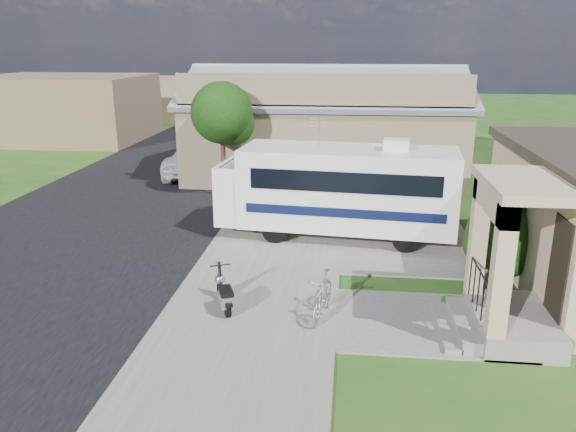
# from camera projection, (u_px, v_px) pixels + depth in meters

# --- Properties ---
(ground) EXTENTS (120.00, 120.00, 0.00)m
(ground) POSITION_uv_depth(u_px,v_px,m) (297.00, 297.00, 13.71)
(ground) COLOR #204913
(street_slab) EXTENTS (9.00, 80.00, 0.02)m
(street_slab) POSITION_uv_depth(u_px,v_px,m) (145.00, 188.00, 23.99)
(street_slab) COLOR black
(street_slab) RESTS_ON ground
(sidewalk_slab) EXTENTS (4.00, 80.00, 0.06)m
(sidewalk_slab) POSITION_uv_depth(u_px,v_px,m) (296.00, 192.00, 23.30)
(sidewalk_slab) COLOR #67645C
(sidewalk_slab) RESTS_ON ground
(driveway_slab) EXTENTS (7.00, 6.00, 0.05)m
(driveway_slab) POSITION_uv_depth(u_px,v_px,m) (357.00, 238.00, 17.82)
(driveway_slab) COLOR #67645C
(driveway_slab) RESTS_ON ground
(walk_slab) EXTENTS (4.00, 3.00, 0.05)m
(walk_slab) POSITION_uv_depth(u_px,v_px,m) (427.00, 322.00, 12.44)
(walk_slab) COLOR #67645C
(walk_slab) RESTS_ON ground
(warehouse) EXTENTS (12.50, 8.40, 5.04)m
(warehouse) POSITION_uv_depth(u_px,v_px,m) (325.00, 131.00, 26.39)
(warehouse) COLOR brown
(warehouse) RESTS_ON ground
(distant_bldg_far) EXTENTS (10.00, 8.00, 4.00)m
(distant_bldg_far) POSITION_uv_depth(u_px,v_px,m) (65.00, 108.00, 35.81)
(distant_bldg_far) COLOR brown
(distant_bldg_far) RESTS_ON ground
(distant_bldg_near) EXTENTS (8.00, 7.00, 3.20)m
(distant_bldg_near) POSITION_uv_depth(u_px,v_px,m) (158.00, 97.00, 47.11)
(distant_bldg_near) COLOR brown
(distant_bldg_near) RESTS_ON ground
(street_tree_a) EXTENTS (2.44, 2.40, 4.58)m
(street_tree_a) POSITION_uv_depth(u_px,v_px,m) (225.00, 116.00, 21.74)
(street_tree_a) COLOR black
(street_tree_a) RESTS_ON ground
(street_tree_b) EXTENTS (2.44, 2.40, 4.73)m
(street_tree_b) POSITION_uv_depth(u_px,v_px,m) (264.00, 91.00, 31.19)
(street_tree_b) COLOR black
(street_tree_b) RESTS_ON ground
(street_tree_c) EXTENTS (2.44, 2.40, 4.42)m
(street_tree_c) POSITION_uv_depth(u_px,v_px,m) (283.00, 85.00, 39.82)
(street_tree_c) COLOR black
(street_tree_c) RESTS_ON ground
(motorhome) EXTENTS (7.53, 2.99, 3.76)m
(motorhome) POSITION_uv_depth(u_px,v_px,m) (339.00, 188.00, 17.54)
(motorhome) COLOR silver
(motorhome) RESTS_ON ground
(shrub) EXTENTS (2.07, 1.97, 2.54)m
(shrub) POSITION_uv_depth(u_px,v_px,m) (505.00, 233.00, 14.39)
(shrub) COLOR black
(shrub) RESTS_ON ground
(scooter) EXTENTS (0.77, 1.37, 0.94)m
(scooter) POSITION_uv_depth(u_px,v_px,m) (224.00, 294.00, 12.87)
(scooter) COLOR black
(scooter) RESTS_ON ground
(bicycle) EXTENTS (0.76, 1.73, 1.01)m
(bicycle) POSITION_uv_depth(u_px,v_px,m) (323.00, 297.00, 12.55)
(bicycle) COLOR #9B9AA2
(bicycle) RESTS_ON ground
(pickup_truck) EXTENTS (2.99, 5.64, 1.51)m
(pickup_truck) POSITION_uv_depth(u_px,v_px,m) (198.00, 159.00, 26.31)
(pickup_truck) COLOR silver
(pickup_truck) RESTS_ON ground
(van) EXTENTS (3.00, 6.66, 1.90)m
(van) POSITION_uv_depth(u_px,v_px,m) (216.00, 132.00, 32.88)
(van) COLOR silver
(van) RESTS_ON ground
(garden_hose) EXTENTS (0.42, 0.42, 0.19)m
(garden_hose) POSITION_uv_depth(u_px,v_px,m) (450.00, 304.00, 13.14)
(garden_hose) COLOR #145C12
(garden_hose) RESTS_ON ground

